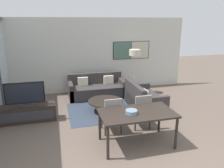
# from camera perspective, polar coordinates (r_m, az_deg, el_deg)

# --- Properties ---
(wall_back) EXTENTS (7.31, 0.09, 2.80)m
(wall_back) POSITION_cam_1_polar(r_m,az_deg,el_deg) (8.49, -4.24, 7.53)
(wall_back) COLOR silver
(wall_back) RESTS_ON ground_plane
(area_rug) EXTENTS (2.25, 1.80, 0.01)m
(area_rug) POSITION_cam_1_polar(r_m,az_deg,el_deg) (6.79, -1.70, -7.03)
(area_rug) COLOR #333D4C
(area_rug) RESTS_ON ground_plane
(tv_console) EXTENTS (1.55, 0.43, 0.46)m
(tv_console) POSITION_cam_1_polar(r_m,az_deg,el_deg) (6.48, -21.30, -7.18)
(tv_console) COLOR black
(tv_console) RESTS_ON ground_plane
(television) EXTENTS (1.03, 0.20, 0.65)m
(television) POSITION_cam_1_polar(r_m,az_deg,el_deg) (6.29, -21.81, -2.53)
(television) COLOR #2D2D33
(television) RESTS_ON tv_console
(sofa_main) EXTENTS (2.02, 0.88, 0.82)m
(sofa_main) POSITION_cam_1_polar(r_m,az_deg,el_deg) (8.01, -4.06, -1.31)
(sofa_main) COLOR #383333
(sofa_main) RESTS_ON ground_plane
(sofa_side) EXTENTS (0.88, 1.51, 0.82)m
(sofa_side) POSITION_cam_1_polar(r_m,az_deg,el_deg) (6.98, 8.03, -4.13)
(sofa_side) COLOR #383333
(sofa_side) RESTS_ON ground_plane
(coffee_table) EXTENTS (1.06, 1.06, 0.35)m
(coffee_table) POSITION_cam_1_polar(r_m,az_deg,el_deg) (6.69, -1.72, -4.99)
(coffee_table) COLOR black
(coffee_table) RESTS_ON ground_plane
(dining_table) EXTENTS (1.63, 0.91, 0.78)m
(dining_table) POSITION_cam_1_polar(r_m,az_deg,el_deg) (4.83, 6.55, -8.16)
(dining_table) COLOR black
(dining_table) RESTS_ON ground_plane
(dining_chair_left) EXTENTS (0.46, 0.46, 0.92)m
(dining_chair_left) POSITION_cam_1_polar(r_m,az_deg,el_deg) (5.36, 0.00, -7.60)
(dining_chair_left) COLOR gray
(dining_chair_left) RESTS_ON ground_plane
(dining_chair_centre) EXTENTS (0.46, 0.46, 0.92)m
(dining_chair_centre) POSITION_cam_1_polar(r_m,az_deg,el_deg) (5.63, 7.67, -6.51)
(dining_chair_centre) COLOR gray
(dining_chair_centre) RESTS_ON ground_plane
(fruit_bowl) EXTENTS (0.26, 0.26, 0.08)m
(fruit_bowl) POSITION_cam_1_polar(r_m,az_deg,el_deg) (4.70, 5.11, -7.19)
(fruit_bowl) COLOR slate
(fruit_bowl) RESTS_ON dining_table
(floor_lamp) EXTENTS (0.41, 0.41, 1.67)m
(floor_lamp) POSITION_cam_1_polar(r_m,az_deg,el_deg) (8.11, 5.93, 7.50)
(floor_lamp) COLOR #2D2D33
(floor_lamp) RESTS_ON ground_plane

